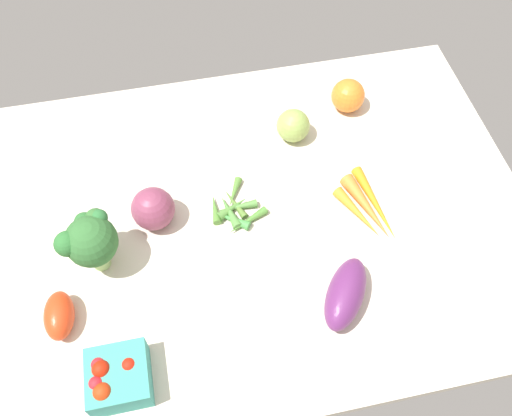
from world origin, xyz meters
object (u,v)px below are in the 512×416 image
Objects in this scene: okra_pile at (233,210)px; red_onion_near_basket at (153,209)px; heirloom_tomato_green at (293,126)px; heirloom_tomato_orange at (348,96)px; broccoli_head at (90,240)px; eggplant at (346,294)px; carrot_bunch at (367,207)px; roma_tomato at (59,315)px; berry_basket at (116,377)px.

red_onion_near_basket is at bearing -4.64° from okra_pile.
heirloom_tomato_orange is (-13.38, -5.71, 0.14)cm from heirloom_tomato_green.
red_onion_near_basket is 0.64× the size of broccoli_head.
carrot_bunch is (-9.66, -16.88, -1.79)cm from eggplant.
heirloom_tomato_orange is at bearing -143.09° from okra_pile.
carrot_bunch is (-39.32, 5.99, -2.75)cm from red_onion_near_basket.
heirloom_tomato_orange is 0.42× the size of carrot_bunch.
heirloom_tomato_green reaches higher than carrot_bunch.
heirloom_tomato_orange is at bearing -154.65° from red_onion_near_basket.
roma_tomato is 71.29cm from heirloom_tomato_orange.
broccoli_head is (25.08, 5.66, 7.16)cm from okra_pile.
carrot_bunch is (4.03, 26.53, -2.30)cm from heirloom_tomato_orange.
broccoli_head is at bearing 26.88° from heirloom_tomato_orange.
roma_tomato is 1.07× the size of red_onion_near_basket.
heirloom_tomato_green is 0.53× the size of okra_pile.
broccoli_head is (10.64, 6.83, 4.00)cm from red_onion_near_basket.
roma_tomato is at bearing 115.67° from eggplant.
roma_tomato is 13.24cm from broccoli_head.
eggplant reaches higher than roma_tomato.
broccoli_head reaches higher than carrot_bunch.
heirloom_tomato_green is 0.72× the size of berry_basket.
okra_pile is 26.69cm from broccoli_head.
heirloom_tomato_green is at bearing -151.93° from broccoli_head.
berry_basket is at bearing 48.53° from heirloom_tomato_green.
roma_tomato is 0.91× the size of berry_basket.
heirloom_tomato_green is at bearing -134.13° from okra_pile.
roma_tomato is (47.05, -6.11, -0.61)cm from eggplant.
heirloom_tomato_green is at bearing 125.31° from roma_tomato.
heirloom_tomato_green is (-47.36, -31.59, 0.98)cm from roma_tomato.
red_onion_near_basket reaches higher than heirloom_tomato_orange.
carrot_bunch is at bearing 114.19° from heirloom_tomato_green.
red_onion_near_basket is (29.66, -22.87, 0.96)cm from eggplant.
heirloom_tomato_orange is 60.69cm from broccoli_head.
okra_pile is 1.03× the size of broccoli_head.
eggplant is 1.46× the size of berry_basket.
okra_pile is at bearing 36.91° from heirloom_tomato_orange.
red_onion_near_basket is 1.12× the size of heirloom_tomato_orange.
heirloom_tomato_orange is (-13.69, -43.41, 0.51)cm from eggplant.
okra_pile is 0.76× the size of carrot_bunch.
red_onion_near_basket is at bearing 85.43° from eggplant.
broccoli_head is 0.74× the size of carrot_bunch.
broccoli_head is at bearing 12.70° from okra_pile.
roma_tomato is 0.67× the size of okra_pile.
heirloom_tomato_orange is (-52.11, -49.54, 0.69)cm from berry_basket.
eggplant is 1.07× the size of okra_pile.
roma_tomato is at bearing 26.08° from okra_pile.
eggplant is at bearing 125.03° from okra_pile.
eggplant and berry_basket have the same top height.
red_onion_near_basket is at bearing 135.55° from roma_tomato.
carrot_bunch is (-24.87, 4.82, 0.41)cm from okra_pile.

